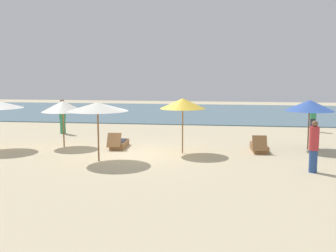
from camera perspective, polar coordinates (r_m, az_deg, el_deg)
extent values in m
plane|color=beige|center=(16.23, -3.35, -3.92)|extent=(60.00, 60.00, 0.00)
cube|color=slate|center=(32.89, 2.55, 1.98)|extent=(48.00, 16.00, 0.06)
cylinder|color=olive|center=(16.12, 2.08, -0.08)|extent=(0.05, 0.05, 2.17)
cone|color=gold|center=(16.02, 2.10, 3.22)|extent=(1.82, 1.82, 0.41)
cylinder|color=olive|center=(18.11, -14.62, 0.21)|extent=(0.06, 0.06, 1.97)
cone|color=silver|center=(18.03, -14.70, 2.73)|extent=(1.85, 1.85, 0.48)
cylinder|color=brown|center=(17.87, 19.33, 0.07)|extent=(0.06, 0.06, 2.06)
cone|color=#3359B2|center=(17.78, 19.45, 2.78)|extent=(2.03, 2.03, 0.46)
cylinder|color=brown|center=(14.89, -9.87, -0.93)|extent=(0.06, 0.06, 2.11)
cone|color=silver|center=(14.78, -9.95, 2.72)|extent=(2.23, 2.23, 0.31)
cube|color=olive|center=(17.62, -6.89, -2.58)|extent=(0.70, 1.54, 0.28)
cube|color=olive|center=(16.91, -7.67, -2.00)|extent=(0.60, 0.45, 0.58)
cube|color=#26262D|center=(17.59, -6.89, -2.09)|extent=(0.58, 1.08, 0.03)
cube|color=olive|center=(17.14, 12.80, -3.00)|extent=(0.69, 1.53, 0.28)
cube|color=olive|center=(16.40, 12.88, -2.41)|extent=(0.59, 0.40, 0.60)
cylinder|color=#2D4C8C|center=(13.95, 19.89, -4.72)|extent=(0.37, 0.37, 0.74)
cylinder|color=#BF3338|center=(13.81, 20.03, -1.67)|extent=(0.43, 0.43, 0.77)
sphere|color=brown|center=(13.75, 20.12, 0.30)|extent=(0.21, 0.21, 0.21)
cylinder|color=#26262D|center=(23.56, 19.84, 0.12)|extent=(0.32, 0.32, 0.72)
cylinder|color=#338C59|center=(23.48, 19.92, 1.90)|extent=(0.38, 0.38, 0.75)
sphere|color=#A37556|center=(23.44, 19.97, 3.03)|extent=(0.20, 0.20, 0.20)
cylinder|color=#338C59|center=(22.14, -14.69, -0.03)|extent=(0.32, 0.32, 0.79)
cylinder|color=#338C59|center=(22.05, -14.76, 2.06)|extent=(0.38, 0.38, 0.83)
sphere|color=brown|center=(22.01, -14.81, 3.40)|extent=(0.22, 0.22, 0.22)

